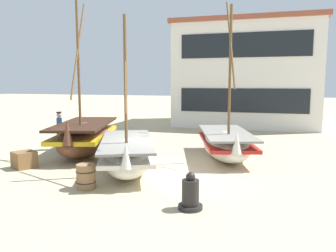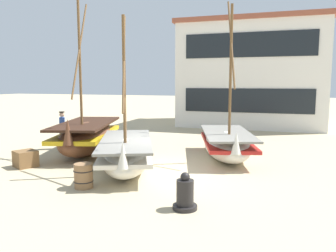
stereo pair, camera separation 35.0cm
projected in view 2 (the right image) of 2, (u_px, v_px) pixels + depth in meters
ground_plane at (159, 170)px, 11.54m from camera, size 120.00×120.00×0.00m
fishing_boat_near_left at (126, 153)px, 11.47m from camera, size 3.34×4.93×5.19m
fishing_boat_centre_large at (227, 144)px, 13.31m from camera, size 2.94×4.79×6.06m
fishing_boat_far_right at (86, 136)px, 14.18m from camera, size 3.17×5.13×6.39m
fisherman_by_hull at (62, 130)px, 15.18m from camera, size 0.38×0.42×1.68m
capstan_winch at (185, 195)px, 7.99m from camera, size 0.59×0.59×0.89m
wooden_barrel at (83, 176)px, 9.61m from camera, size 0.56×0.56×0.70m
cargo_crate at (26, 159)px, 12.01m from camera, size 0.94×0.94×0.58m
harbor_building_main at (252, 74)px, 23.69m from camera, size 9.63×6.71×7.02m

